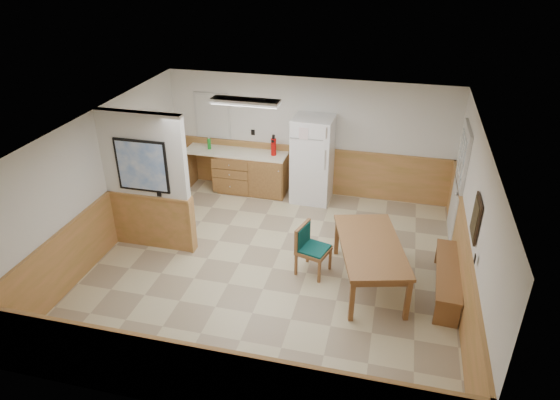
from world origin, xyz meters
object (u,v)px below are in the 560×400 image
(dining_bench, at_px, (448,274))
(soap_bottle, at_px, (209,144))
(dining_table, at_px, (371,249))
(dining_chair, at_px, (309,245))
(refrigerator, at_px, (312,160))
(fire_extinguisher, at_px, (274,146))

(dining_bench, xyz_separation_m, soap_bottle, (-4.90, 2.66, 0.67))
(dining_table, distance_m, dining_chair, 1.02)
(soap_bottle, bearing_deg, dining_chair, -44.00)
(dining_table, distance_m, soap_bottle, 4.60)
(dining_chair, relative_size, soap_bottle, 3.62)
(dining_table, height_order, soap_bottle, soap_bottle)
(refrigerator, height_order, soap_bottle, refrigerator)
(dining_chair, bearing_deg, soap_bottle, 151.80)
(dining_bench, distance_m, soap_bottle, 5.61)
(dining_table, bearing_deg, soap_bottle, 128.41)
(dining_table, xyz_separation_m, fire_extinguisher, (-2.26, 2.72, 0.44))
(refrigerator, xyz_separation_m, dining_table, (1.42, -2.66, -0.24))
(refrigerator, distance_m, dining_bench, 3.74)
(refrigerator, height_order, dining_table, refrigerator)
(fire_extinguisher, xyz_separation_m, soap_bottle, (-1.43, -0.00, -0.08))
(dining_chair, xyz_separation_m, fire_extinguisher, (-1.26, 2.60, 0.60))
(fire_extinguisher, bearing_deg, dining_bench, -43.28)
(refrigerator, xyz_separation_m, dining_chair, (0.42, -2.54, -0.41))
(dining_bench, bearing_deg, dining_chair, -179.01)
(dining_chair, bearing_deg, dining_table, 8.88)
(refrigerator, xyz_separation_m, fire_extinguisher, (-0.84, 0.06, 0.19))
(refrigerator, height_order, fire_extinguisher, refrigerator)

